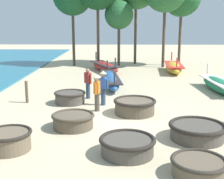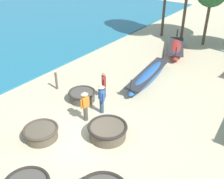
# 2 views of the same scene
# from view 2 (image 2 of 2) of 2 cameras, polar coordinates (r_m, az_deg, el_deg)

# --- Properties ---
(ground_plane) EXTENTS (80.00, 80.00, 0.00)m
(ground_plane) POSITION_cam_2_polar(r_m,az_deg,el_deg) (12.44, -5.75, -10.35)
(ground_plane) COLOR #C6B793
(coracle_tilted) EXTENTS (1.62, 1.62, 0.55)m
(coracle_tilted) POSITION_cam_2_polar(r_m,az_deg,el_deg) (12.61, -15.17, -9.04)
(coracle_tilted) COLOR brown
(coracle_tilted) RESTS_ON ground
(coracle_far_right) EXTENTS (1.85, 1.85, 0.65)m
(coracle_far_right) POSITION_cam_2_polar(r_m,az_deg,el_deg) (12.21, -0.98, -8.93)
(coracle_far_right) COLOR brown
(coracle_far_right) RESTS_ON ground
(coracle_front_left) EXTENTS (1.54, 1.54, 0.58)m
(coracle_front_left) POSITION_cam_2_polar(r_m,az_deg,el_deg) (14.93, -6.52, -1.30)
(coracle_front_left) COLOR #4C473F
(coracle_front_left) RESTS_ON ground
(long_boat_ochre_hull) EXTENTS (1.55, 5.76, 1.25)m
(long_boat_ochre_hull) POSITION_cam_2_polar(r_m,az_deg,el_deg) (17.07, 8.01, 3.01)
(long_boat_ochre_hull) COLOR #285693
(long_boat_ochre_hull) RESTS_ON ground
(long_boat_white_hull) EXTENTS (2.84, 4.75, 1.33)m
(long_boat_white_hull) POSITION_cam_2_polar(r_m,az_deg,el_deg) (21.84, 13.73, 8.64)
(long_boat_white_hull) COLOR maroon
(long_boat_white_hull) RESTS_ON ground
(fisherman_by_coracle) EXTENTS (0.36, 0.52, 1.67)m
(fisherman_by_coracle) POSITION_cam_2_polar(r_m,az_deg,el_deg) (12.96, -5.87, -3.21)
(fisherman_by_coracle) COLOR #4C473D
(fisherman_by_coracle) RESTS_ON ground
(fisherman_with_hat) EXTENTS (0.48, 0.36, 1.67)m
(fisherman_with_hat) POSITION_cam_2_polar(r_m,az_deg,el_deg) (13.48, -2.31, -1.64)
(fisherman_with_hat) COLOR #2D425B
(fisherman_with_hat) RESTS_ON ground
(fisherman_standing_left) EXTENTS (0.39, 0.41, 1.57)m
(fisherman_standing_left) POSITION_cam_2_polar(r_m,az_deg,el_deg) (14.88, -1.79, 1.09)
(fisherman_standing_left) COLOR #2D425B
(fisherman_standing_left) RESTS_ON ground
(mooring_post_mid_beach) EXTENTS (0.14, 0.14, 1.09)m
(mooring_post_mid_beach) POSITION_cam_2_polar(r_m,az_deg,el_deg) (16.23, -12.02, 1.85)
(mooring_post_mid_beach) COLOR brown
(mooring_post_mid_beach) RESTS_ON ground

